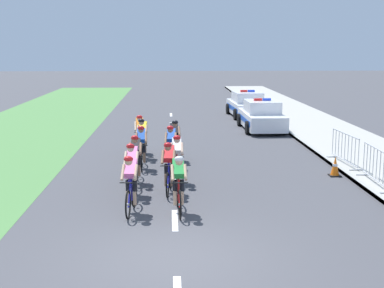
# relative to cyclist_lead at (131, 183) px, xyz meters

# --- Properties ---
(ground_plane) EXTENTS (160.00, 160.00, 0.00)m
(ground_plane) POSITION_rel_cyclist_lead_xyz_m (1.09, -2.96, -0.79)
(ground_plane) COLOR #424247
(sidewalk_slab) EXTENTS (3.86, 60.00, 0.12)m
(sidewalk_slab) POSITION_rel_cyclist_lead_xyz_m (8.57, 11.04, -0.73)
(sidewalk_slab) COLOR #A3A099
(sidewalk_slab) RESTS_ON ground
(kerb_edge) EXTENTS (0.16, 60.00, 0.13)m
(kerb_edge) POSITION_rel_cyclist_lead_xyz_m (6.72, 11.04, -0.72)
(kerb_edge) COLOR #9E9E99
(kerb_edge) RESTS_ON ground
(grass_verge) EXTENTS (7.00, 60.00, 0.01)m
(grass_verge) POSITION_rel_cyclist_lead_xyz_m (-6.21, 11.04, -0.78)
(grass_verge) COLOR #4C7F42
(grass_verge) RESTS_ON ground
(lane_markings_centre) EXTENTS (0.14, 25.60, 0.01)m
(lane_markings_centre) POSITION_rel_cyclist_lead_xyz_m (1.09, 7.38, -0.78)
(lane_markings_centre) COLOR white
(lane_markings_centre) RESTS_ON ground
(cyclist_lead) EXTENTS (0.44, 1.72, 1.56)m
(cyclist_lead) POSITION_rel_cyclist_lead_xyz_m (0.00, 0.00, 0.00)
(cyclist_lead) COLOR black
(cyclist_lead) RESTS_ON ground
(cyclist_second) EXTENTS (0.43, 1.72, 1.56)m
(cyclist_second) POSITION_rel_cyclist_lead_xyz_m (1.20, -0.05, 0.00)
(cyclist_second) COLOR black
(cyclist_second) RESTS_ON ground
(cyclist_third) EXTENTS (0.43, 1.72, 1.56)m
(cyclist_third) POSITION_rel_cyclist_lead_xyz_m (-0.07, 1.67, 0.00)
(cyclist_third) COLOR black
(cyclist_third) RESTS_ON ground
(cyclist_fourth) EXTENTS (0.44, 1.72, 1.56)m
(cyclist_fourth) POSITION_rel_cyclist_lead_xyz_m (0.96, 1.80, 0.00)
(cyclist_fourth) COLOR black
(cyclist_fourth) RESTS_ON ground
(cyclist_fifth) EXTENTS (0.42, 1.72, 1.56)m
(cyclist_fifth) POSITION_rel_cyclist_lead_xyz_m (-0.05, 3.03, 0.00)
(cyclist_fifth) COLOR black
(cyclist_fifth) RESTS_ON ground
(cyclist_sixth) EXTENTS (0.42, 1.72, 1.56)m
(cyclist_sixth) POSITION_rel_cyclist_lead_xyz_m (1.20, 2.98, 0.00)
(cyclist_sixth) COLOR black
(cyclist_sixth) RESTS_ON ground
(cyclist_seventh) EXTENTS (0.43, 1.72, 1.56)m
(cyclist_seventh) POSITION_rel_cyclist_lead_xyz_m (0.02, 4.93, 0.00)
(cyclist_seventh) COLOR black
(cyclist_seventh) RESTS_ON ground
(cyclist_eighth) EXTENTS (0.44, 1.72, 1.56)m
(cyclist_eighth) POSITION_rel_cyclist_lead_xyz_m (1.03, 4.92, 0.00)
(cyclist_eighth) COLOR black
(cyclist_eighth) RESTS_ON ground
(cyclist_ninth) EXTENTS (0.44, 1.72, 1.56)m
(cyclist_ninth) POSITION_rel_cyclist_lead_xyz_m (-0.02, 6.68, 0.00)
(cyclist_ninth) COLOR black
(cyclist_ninth) RESTS_ON ground
(cyclist_tenth) EXTENTS (0.44, 1.72, 1.56)m
(cyclist_tenth) POSITION_rel_cyclist_lead_xyz_m (1.17, 6.26, 0.00)
(cyclist_tenth) COLOR black
(cyclist_tenth) RESTS_ON ground
(cyclist_eleventh) EXTENTS (0.43, 1.72, 1.56)m
(cyclist_eleventh) POSITION_rel_cyclist_lead_xyz_m (-0.18, 7.71, 0.00)
(cyclist_eleventh) COLOR black
(cyclist_eleventh) RESTS_ON ground
(police_car_nearest) EXTENTS (2.04, 4.42, 1.59)m
(police_car_nearest) POSITION_rel_cyclist_lead_xyz_m (5.59, 13.26, -0.11)
(police_car_nearest) COLOR white
(police_car_nearest) RESTS_ON ground
(police_car_second) EXTENTS (2.16, 4.48, 1.59)m
(police_car_second) POSITION_rel_cyclist_lead_xyz_m (5.59, 18.33, -0.11)
(police_car_second) COLOR white
(police_car_second) RESTS_ON ground
(crowd_barrier_middle) EXTENTS (0.58, 2.32, 1.07)m
(crowd_barrier_middle) POSITION_rel_cyclist_lead_xyz_m (7.08, 2.11, -0.14)
(crowd_barrier_middle) COLOR #B7BABF
(crowd_barrier_middle) RESTS_ON sidewalk_slab
(crowd_barrier_rear) EXTENTS (0.63, 2.32, 1.07)m
(crowd_barrier_rear) POSITION_rel_cyclist_lead_xyz_m (7.05, 4.89, -0.14)
(crowd_barrier_rear) COLOR #B7BABF
(crowd_barrier_rear) RESTS_ON sidewalk_slab
(traffic_cone_near) EXTENTS (0.36, 0.36, 0.64)m
(traffic_cone_near) POSITION_rel_cyclist_lead_xyz_m (6.32, 3.59, -0.48)
(traffic_cone_near) COLOR black
(traffic_cone_near) RESTS_ON ground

